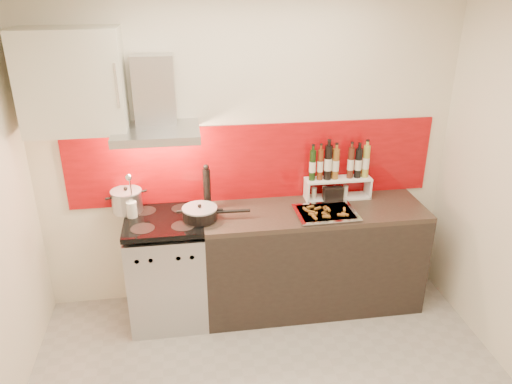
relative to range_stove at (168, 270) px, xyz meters
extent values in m
cube|color=silver|center=(0.70, 0.30, 0.86)|extent=(3.40, 0.02, 2.60)
cube|color=#8B0709|center=(0.75, 0.29, 0.78)|extent=(3.00, 0.02, 0.64)
cube|color=#B7B7BA|center=(0.00, 0.00, -0.02)|extent=(0.60, 0.60, 0.84)
cube|color=black|center=(0.00, -0.28, -0.11)|extent=(0.50, 0.02, 0.40)
cube|color=#B7B7BA|center=(0.00, -0.28, 0.28)|extent=(0.56, 0.02, 0.12)
cube|color=#FF190C|center=(0.00, -0.29, 0.28)|extent=(0.10, 0.01, 0.04)
cube|color=black|center=(0.00, 0.00, 0.45)|extent=(0.60, 0.60, 0.04)
cube|color=black|center=(1.20, 0.00, -0.01)|extent=(1.80, 0.60, 0.86)
cube|color=black|center=(1.20, 0.00, 0.44)|extent=(1.80, 0.60, 0.04)
cube|color=#B7B7BA|center=(0.00, 0.05, 1.14)|extent=(0.62, 0.50, 0.06)
cube|color=#B7B7BA|center=(0.00, 0.20, 1.42)|extent=(0.30, 0.18, 0.50)
sphere|color=#FFD18C|center=(-0.15, 0.05, 1.10)|extent=(0.07, 0.07, 0.07)
sphere|color=#FFD18C|center=(0.15, 0.05, 1.10)|extent=(0.07, 0.07, 0.07)
cube|color=beige|center=(-0.55, 0.13, 1.51)|extent=(0.70, 0.35, 0.72)
cylinder|color=#B7B7BA|center=(-0.28, 0.17, 0.55)|extent=(0.24, 0.24, 0.17)
cylinder|color=#99999E|center=(-0.28, 0.17, 0.64)|extent=(0.24, 0.24, 0.01)
sphere|color=black|center=(-0.28, 0.17, 0.66)|extent=(0.03, 0.03, 0.03)
cylinder|color=black|center=(0.28, -0.05, 0.51)|extent=(0.26, 0.26, 0.08)
cylinder|color=#99999E|center=(0.28, -0.05, 0.56)|extent=(0.27, 0.27, 0.01)
sphere|color=black|center=(0.28, -0.05, 0.58)|extent=(0.03, 0.03, 0.03)
cylinder|color=black|center=(0.54, -0.06, 0.52)|extent=(0.26, 0.04, 0.03)
cylinder|color=silver|center=(-0.24, 0.06, 0.53)|extent=(0.08, 0.08, 0.14)
cylinder|color=silver|center=(-0.23, 0.06, 0.70)|extent=(0.01, 0.06, 0.25)
sphere|color=silver|center=(-0.23, 0.01, 0.82)|extent=(0.05, 0.05, 0.05)
cylinder|color=black|center=(0.35, 0.14, 0.63)|extent=(0.06, 0.06, 0.34)
sphere|color=black|center=(0.35, 0.14, 0.82)|extent=(0.05, 0.05, 0.05)
cube|color=white|center=(1.44, 0.19, 0.47)|extent=(0.55, 0.15, 0.01)
cube|color=white|center=(1.17, 0.19, 0.54)|extent=(0.02, 0.15, 0.16)
cube|color=white|center=(1.71, 0.19, 0.54)|extent=(0.02, 0.15, 0.16)
cube|color=white|center=(1.44, 0.19, 0.63)|extent=(0.55, 0.15, 0.02)
cylinder|color=black|center=(1.22, 0.19, 0.77)|extent=(0.05, 0.05, 0.26)
cylinder|color=#5D2910|center=(1.28, 0.19, 0.77)|extent=(0.05, 0.05, 0.26)
cylinder|color=black|center=(1.34, 0.19, 0.78)|extent=(0.06, 0.06, 0.29)
cylinder|color=brown|center=(1.41, 0.19, 0.77)|extent=(0.06, 0.06, 0.26)
cylinder|color=#471F13|center=(1.54, 0.19, 0.77)|extent=(0.05, 0.05, 0.26)
cylinder|color=black|center=(1.60, 0.19, 0.76)|extent=(0.06, 0.06, 0.25)
cylinder|color=olive|center=(1.67, 0.19, 0.77)|extent=(0.06, 0.06, 0.27)
cylinder|color=beige|center=(1.24, 0.19, 0.51)|extent=(0.04, 0.04, 0.08)
cylinder|color=maroon|center=(1.33, 0.19, 0.51)|extent=(0.04, 0.04, 0.08)
cylinder|color=#503928|center=(1.42, 0.19, 0.51)|extent=(0.04, 0.04, 0.08)
cylinder|color=white|center=(1.51, 0.19, 0.51)|extent=(0.04, 0.04, 0.08)
cube|color=black|center=(1.38, 0.12, 0.52)|extent=(0.16, 0.08, 0.14)
cube|color=silver|center=(1.26, -0.10, 0.47)|extent=(0.46, 0.35, 0.01)
cube|color=silver|center=(1.26, -0.10, 0.48)|extent=(0.48, 0.37, 0.01)
cube|color=red|center=(1.26, -0.10, 0.48)|extent=(0.42, 0.31, 0.01)
cube|color=brown|center=(1.21, -0.04, 0.49)|extent=(0.06, 0.04, 0.02)
cube|color=brown|center=(1.14, -0.09, 0.49)|extent=(0.06, 0.05, 0.02)
cube|color=brown|center=(1.27, -0.05, 0.49)|extent=(0.03, 0.06, 0.02)
cube|color=brown|center=(1.25, -0.14, 0.49)|extent=(0.05, 0.06, 0.02)
cube|color=brown|center=(1.15, -0.20, 0.49)|extent=(0.03, 0.06, 0.02)
cube|color=brown|center=(1.16, -0.01, 0.49)|extent=(0.06, 0.04, 0.02)
cube|color=brown|center=(1.11, -0.05, 0.49)|extent=(0.03, 0.06, 0.02)
cube|color=brown|center=(1.41, -0.10, 0.49)|extent=(0.03, 0.06, 0.02)
cube|color=brown|center=(1.39, -0.18, 0.49)|extent=(0.05, 0.06, 0.02)
cube|color=brown|center=(1.24, -0.15, 0.49)|extent=(0.05, 0.06, 0.02)
cube|color=brown|center=(1.24, -0.20, 0.49)|extent=(0.06, 0.03, 0.02)
cube|color=brown|center=(1.29, -0.08, 0.49)|extent=(0.02, 0.06, 0.02)
cube|color=brown|center=(1.36, -0.18, 0.49)|extent=(0.06, 0.04, 0.02)
cube|color=brown|center=(1.26, -0.06, 0.49)|extent=(0.02, 0.06, 0.02)
cube|color=brown|center=(1.14, -0.15, 0.49)|extent=(0.06, 0.05, 0.02)
cube|color=brown|center=(1.17, -0.14, 0.49)|extent=(0.05, 0.06, 0.02)
camera|label=1|loc=(0.20, -3.49, 2.21)|focal=35.00mm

